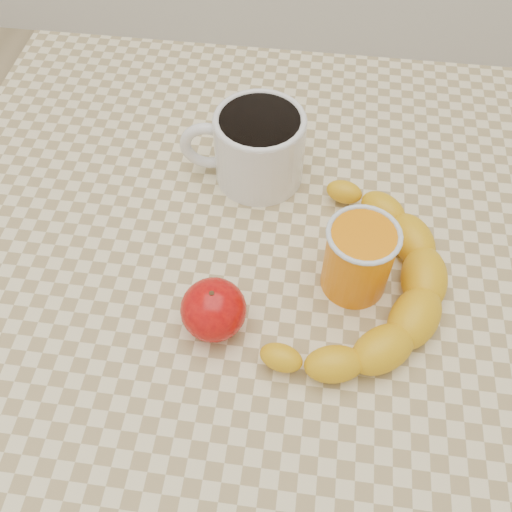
# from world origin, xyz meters

# --- Properties ---
(ground) EXTENTS (3.00, 3.00, 0.00)m
(ground) POSITION_xyz_m (0.00, 0.00, 0.00)
(ground) COLOR tan
(ground) RESTS_ON ground
(table) EXTENTS (0.80, 0.80, 0.75)m
(table) POSITION_xyz_m (0.00, 0.00, 0.66)
(table) COLOR beige
(table) RESTS_ON ground
(coffee_mug) EXTENTS (0.15, 0.11, 0.09)m
(coffee_mug) POSITION_xyz_m (-0.02, 0.14, 0.80)
(coffee_mug) COLOR silver
(coffee_mug) RESTS_ON table
(orange_juice_glass) EXTENTS (0.07, 0.07, 0.09)m
(orange_juice_glass) POSITION_xyz_m (0.11, -0.01, 0.79)
(orange_juice_glass) COLOR orange
(orange_juice_glass) RESTS_ON table
(apple) EXTENTS (0.08, 0.08, 0.06)m
(apple) POSITION_xyz_m (-0.03, -0.08, 0.78)
(apple) COLOR #8C0408
(apple) RESTS_ON table
(banana) EXTENTS (0.43, 0.45, 0.05)m
(banana) POSITION_xyz_m (0.11, -0.02, 0.77)
(banana) COLOR gold
(banana) RESTS_ON table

